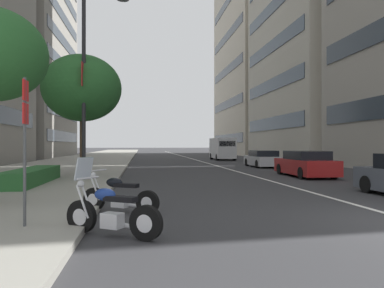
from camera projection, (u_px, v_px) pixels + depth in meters
sidewalk_right_plaza at (83, 162)px, 35.73m from camera, size 160.00×9.23×0.15m
lane_centre_stripe at (195, 160)px, 42.28m from camera, size 110.00×0.16×0.01m
motorcycle_under_tarp at (111, 213)px, 6.87m from camera, size 1.22×1.85×1.48m
motorcycle_nearest_camera at (119, 197)px, 9.30m from camera, size 1.17×1.96×1.08m
car_far_down_avenue at (305, 164)px, 19.82m from camera, size 4.68×1.97×1.38m
car_approaching_light at (263, 159)px, 28.32m from camera, size 4.31×1.95×1.27m
delivery_van_ahead at (222, 148)px, 41.47m from camera, size 5.10×2.16×2.46m
parking_sign_by_curb at (25, 133)px, 7.08m from camera, size 0.32×0.06×2.87m
street_lamp_with_banners at (90, 69)px, 17.08m from camera, size 1.26×2.18×8.61m
clipped_hedge_bed at (32, 176)px, 14.94m from camera, size 5.47×1.10×0.59m
street_tree_far_plaza at (82, 88)px, 18.52m from camera, size 3.95×3.95×6.11m
office_tower_near_left at (282, 58)px, 67.50m from camera, size 23.52×20.85×35.53m
office_tower_far_right_block at (10, 31)px, 52.99m from camera, size 22.17×15.12×36.37m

